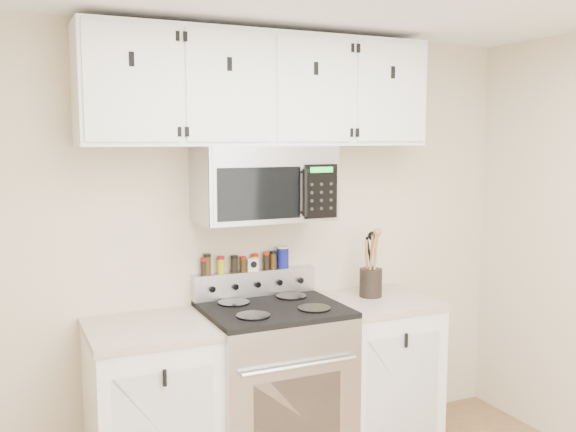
% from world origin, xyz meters
% --- Properties ---
extents(back_wall, '(3.50, 0.01, 2.50)m').
position_xyz_m(back_wall, '(0.00, 1.75, 1.25)').
color(back_wall, beige).
rests_on(back_wall, floor).
extents(range, '(0.76, 0.65, 1.10)m').
position_xyz_m(range, '(0.00, 1.43, 0.49)').
color(range, '#B7B7BA').
rests_on(range, floor).
extents(base_cabinet_left, '(0.64, 0.62, 0.92)m').
position_xyz_m(base_cabinet_left, '(-0.69, 1.45, 0.46)').
color(base_cabinet_left, white).
rests_on(base_cabinet_left, floor).
extents(base_cabinet_right, '(0.64, 0.62, 0.92)m').
position_xyz_m(base_cabinet_right, '(0.69, 1.45, 0.46)').
color(base_cabinet_right, white).
rests_on(base_cabinet_right, floor).
extents(microwave, '(0.76, 0.44, 0.42)m').
position_xyz_m(microwave, '(0.00, 1.55, 1.63)').
color(microwave, '#9E9EA3').
rests_on(microwave, back_wall).
extents(upper_cabinets, '(2.00, 0.35, 0.62)m').
position_xyz_m(upper_cabinets, '(-0.00, 1.58, 2.15)').
color(upper_cabinets, white).
rests_on(upper_cabinets, back_wall).
extents(utensil_crock, '(0.14, 0.14, 0.40)m').
position_xyz_m(utensil_crock, '(0.68, 1.50, 1.02)').
color(utensil_crock, black).
rests_on(utensil_crock, base_cabinet_right).
extents(kitchen_timer, '(0.07, 0.06, 0.07)m').
position_xyz_m(kitchen_timer, '(-0.02, 1.71, 1.14)').
color(kitchen_timer, white).
rests_on(kitchen_timer, range).
extents(salt_canister, '(0.07, 0.07, 0.13)m').
position_xyz_m(salt_canister, '(0.19, 1.71, 1.17)').
color(salt_canister, navy).
rests_on(salt_canister, range).
extents(spice_jar_0, '(0.04, 0.04, 0.10)m').
position_xyz_m(spice_jar_0, '(-0.31, 1.71, 1.15)').
color(spice_jar_0, black).
rests_on(spice_jar_0, range).
extents(spice_jar_1, '(0.05, 0.05, 0.12)m').
position_xyz_m(spice_jar_1, '(-0.29, 1.71, 1.16)').
color(spice_jar_1, '#402D0F').
rests_on(spice_jar_1, range).
extents(spice_jar_2, '(0.04, 0.04, 0.10)m').
position_xyz_m(spice_jar_2, '(-0.21, 1.71, 1.15)').
color(spice_jar_2, gold).
rests_on(spice_jar_2, range).
extents(spice_jar_3, '(0.04, 0.04, 0.10)m').
position_xyz_m(spice_jar_3, '(-0.13, 1.71, 1.15)').
color(spice_jar_3, black).
rests_on(spice_jar_3, range).
extents(spice_jar_4, '(0.04, 0.04, 0.09)m').
position_xyz_m(spice_jar_4, '(-0.07, 1.71, 1.15)').
color(spice_jar_4, '#38240D').
rests_on(spice_jar_4, range).
extents(spice_jar_5, '(0.04, 0.04, 0.10)m').
position_xyz_m(spice_jar_5, '(0.00, 1.71, 1.15)').
color(spice_jar_5, gold).
rests_on(spice_jar_5, range).
extents(spice_jar_6, '(0.04, 0.04, 0.11)m').
position_xyz_m(spice_jar_6, '(0.08, 1.71, 1.15)').
color(spice_jar_6, black).
rests_on(spice_jar_6, range).
extents(spice_jar_7, '(0.04, 0.04, 0.11)m').
position_xyz_m(spice_jar_7, '(0.12, 1.71, 1.16)').
color(spice_jar_7, '#3D280E').
rests_on(spice_jar_7, range).
extents(spice_jar_8, '(0.04, 0.04, 0.10)m').
position_xyz_m(spice_jar_8, '(0.18, 1.71, 1.15)').
color(spice_jar_8, orange).
rests_on(spice_jar_8, range).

